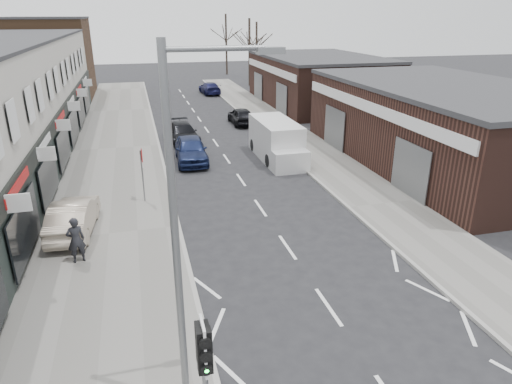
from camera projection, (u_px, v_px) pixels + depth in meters
ground at (358, 349)px, 12.35m from camera, size 160.00×160.00×0.00m
pavement_left at (116, 149)px, 30.53m from camera, size 5.50×64.00×0.12m
pavement_right at (293, 137)px, 33.50m from camera, size 3.50×64.00×0.12m
brick_block_far at (50, 59)px, 48.19m from camera, size 8.00×10.00×8.00m
right_unit_near at (445, 126)px, 27.11m from camera, size 10.00×18.00×4.50m
right_unit_far at (318, 81)px, 45.11m from camera, size 10.00×16.00×4.50m
tree_far_a at (250, 86)px, 57.70m from camera, size 3.60×3.60×8.00m
tree_far_b at (257, 79)px, 63.70m from camera, size 3.60×3.60×7.50m
tree_far_c at (227, 74)px, 68.39m from camera, size 3.60×3.60×8.50m
traffic_light at (204, 358)px, 8.61m from camera, size 0.28×0.60×3.10m
street_lamp at (184, 226)px, 8.87m from camera, size 2.23×0.22×8.00m
warning_sign at (142, 159)px, 21.12m from camera, size 0.12×0.80×2.70m
white_van at (277, 141)px, 28.27m from camera, size 2.16×6.06×2.36m
sedan_on_pavement at (73, 216)px, 18.48m from camera, size 1.82×4.36×1.40m
pedestrian at (76, 240)px, 16.19m from camera, size 0.72×0.58×1.73m
parked_car_left_a at (191, 150)px, 27.72m from camera, size 2.01×4.61×1.55m
parked_car_left_b at (183, 133)px, 31.99m from camera, size 2.26×4.76×1.34m
parked_car_right_a at (274, 140)px, 30.29m from camera, size 1.46×4.02×1.32m
parked_car_right_b at (241, 116)px, 37.32m from camera, size 1.68×4.06×1.38m
parked_car_right_c at (210, 88)px, 51.53m from camera, size 2.10×4.61×1.31m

